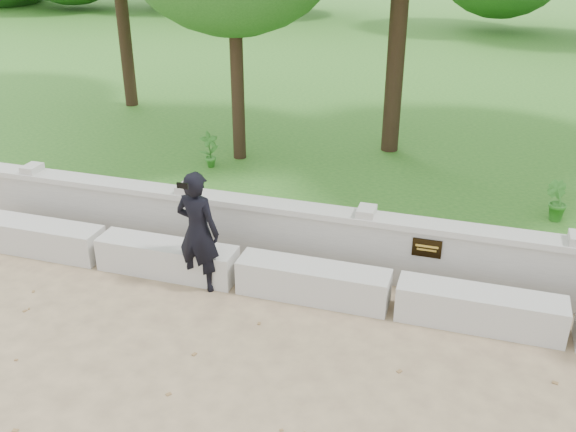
% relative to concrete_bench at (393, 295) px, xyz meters
% --- Properties ---
extents(ground, '(80.00, 80.00, 0.00)m').
position_rel_concrete_bench_xyz_m(ground, '(-0.00, -1.90, -0.22)').
color(ground, tan).
rests_on(ground, ground).
extents(lawn, '(40.00, 22.00, 0.25)m').
position_rel_concrete_bench_xyz_m(lawn, '(-0.00, 12.10, -0.10)').
color(lawn, '#2D6A21').
rests_on(lawn, ground).
extents(concrete_bench, '(11.90, 0.45, 0.45)m').
position_rel_concrete_bench_xyz_m(concrete_bench, '(0.00, 0.00, 0.00)').
color(concrete_bench, beige).
rests_on(concrete_bench, ground).
extents(parapet_wall, '(12.50, 0.35, 0.90)m').
position_rel_concrete_bench_xyz_m(parapet_wall, '(0.00, 0.70, 0.24)').
color(parapet_wall, '#B7B4AD').
rests_on(parapet_wall, ground).
extents(man_main, '(0.63, 0.57, 1.59)m').
position_rel_concrete_bench_xyz_m(man_main, '(-2.44, -0.18, 0.57)').
color(man_main, black).
rests_on(man_main, ground).
extents(shrub_a, '(0.39, 0.40, 0.64)m').
position_rel_concrete_bench_xyz_m(shrub_a, '(-3.77, 3.19, 0.35)').
color(shrub_a, '#3B852D').
rests_on(shrub_a, lawn).
extents(shrub_b, '(0.42, 0.40, 0.59)m').
position_rel_concrete_bench_xyz_m(shrub_b, '(1.94, 2.74, 0.32)').
color(shrub_b, '#3B852D').
rests_on(shrub_b, lawn).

